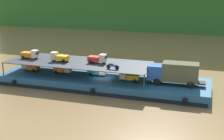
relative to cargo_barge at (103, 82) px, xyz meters
The scene contains 12 objects.
ground_plane 0.75m from the cargo_barge, 90.00° to the left, with size 400.00×400.00×0.00m, color brown.
cargo_barge is the anchor object (origin of this frame).
covered_lorry 10.74m from the cargo_barge, ahead, with size 7.91×2.49×3.10m.
cargo_rack 4.66m from the cargo_barge, behind, with size 21.67×7.38×2.00m.
mini_truck_lower_stern 12.19m from the cargo_barge, behind, with size 2.77×1.25×1.38m.
mini_truck_lower_aft 6.58m from the cargo_barge, behind, with size 2.77×1.26×1.38m.
mini_truck_lower_mid 1.80m from the cargo_barge, 155.53° to the left, with size 2.75×1.22×1.38m.
mini_truck_lower_fore 4.45m from the cargo_barge, ahead, with size 2.78×1.27×1.38m.
mini_truck_upper_stern 12.34m from the cargo_barge, behind, with size 2.76×1.23×1.38m.
mini_truck_upper_mid 7.53m from the cargo_barge, behind, with size 2.77×1.26×1.38m.
mini_truck_upper_fore 3.56m from the cargo_barge, 162.29° to the left, with size 2.77×1.25×1.38m.
motorcycle_upper_port 4.45m from the cargo_barge, 44.70° to the right, with size 1.89×0.55×0.87m.
Camera 1 is at (14.56, -42.04, 15.29)m, focal length 50.48 mm.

